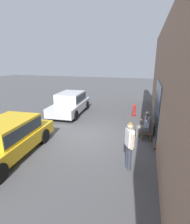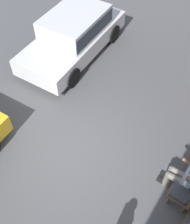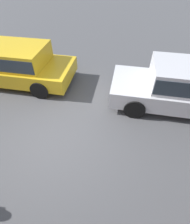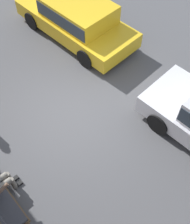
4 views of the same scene
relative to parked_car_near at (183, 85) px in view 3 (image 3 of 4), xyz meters
The scene contains 3 objects.
ground_plane 4.24m from the parked_car_near, 35.67° to the left, with size 60.00×60.00×0.00m, color #4C4C4F.
parked_car_near is the anchor object (origin of this frame).
parked_car_mid 5.98m from the parked_car_near, ahead, with size 4.67×2.14×1.42m.
Camera 3 is at (-1.82, 2.60, 3.94)m, focal length 28.00 mm.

